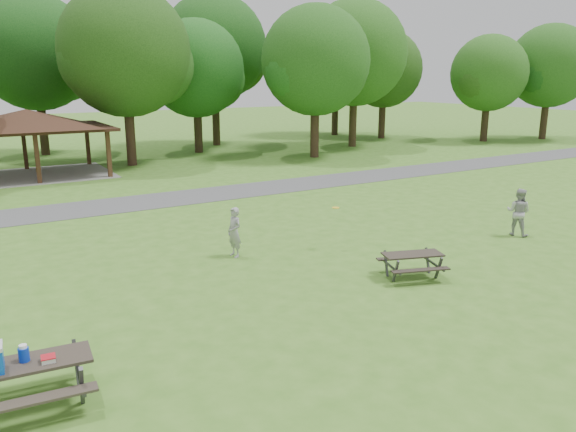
# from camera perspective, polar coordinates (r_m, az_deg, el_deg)

# --- Properties ---
(ground) EXTENTS (160.00, 160.00, 0.00)m
(ground) POSITION_cam_1_polar(r_m,az_deg,el_deg) (14.36, 4.88, -8.91)
(ground) COLOR #417421
(ground) RESTS_ON ground
(asphalt_path) EXTENTS (120.00, 3.20, 0.02)m
(asphalt_path) POSITION_cam_1_polar(r_m,az_deg,el_deg) (26.47, -13.14, 1.55)
(asphalt_path) COLOR #49494B
(asphalt_path) RESTS_ON ground
(pavilion) EXTENTS (8.60, 7.01, 3.76)m
(pavilion) POSITION_cam_1_polar(r_m,az_deg,el_deg) (34.96, -24.99, 8.67)
(pavilion) COLOR #321C12
(pavilion) RESTS_ON ground
(tree_row_e) EXTENTS (8.40, 8.00, 11.02)m
(tree_row_e) POSITION_cam_1_polar(r_m,az_deg,el_deg) (37.06, -16.10, 15.43)
(tree_row_e) COLOR black
(tree_row_e) RESTS_ON ground
(tree_row_f) EXTENTS (7.35, 7.00, 9.55)m
(tree_row_f) POSITION_cam_1_polar(r_m,az_deg,el_deg) (42.29, -9.24, 14.28)
(tree_row_f) COLOR black
(tree_row_f) RESTS_ON ground
(tree_row_g) EXTENTS (7.77, 7.40, 10.25)m
(tree_row_g) POSITION_cam_1_polar(r_m,az_deg,el_deg) (39.36, 2.89, 15.18)
(tree_row_g) COLOR #2F1F15
(tree_row_g) RESTS_ON ground
(tree_row_h) EXTENTS (8.61, 8.20, 11.37)m
(tree_row_h) POSITION_cam_1_polar(r_m,az_deg,el_deg) (45.73, 6.87, 15.83)
(tree_row_h) COLOR #322316
(tree_row_h) RESTS_ON ground
(tree_row_i) EXTENTS (7.14, 6.80, 9.52)m
(tree_row_i) POSITION_cam_1_polar(r_m,az_deg,el_deg) (52.20, 9.77, 14.28)
(tree_row_i) COLOR black
(tree_row_i) RESTS_ON ground
(tree_row_j) EXTENTS (6.72, 6.40, 8.96)m
(tree_row_j) POSITION_cam_1_polar(r_m,az_deg,el_deg) (51.90, 19.75, 13.29)
(tree_row_j) COLOR black
(tree_row_j) RESTS_ON ground
(tree_deep_b) EXTENTS (8.40, 8.00, 11.13)m
(tree_deep_b) POSITION_cam_1_polar(r_m,az_deg,el_deg) (44.10, -24.15, 14.62)
(tree_deep_b) COLOR black
(tree_deep_b) RESTS_ON ground
(tree_deep_c) EXTENTS (8.82, 8.40, 11.90)m
(tree_deep_c) POSITION_cam_1_polar(r_m,az_deg,el_deg) (46.73, -7.43, 16.29)
(tree_deep_c) COLOR black
(tree_deep_c) RESTS_ON ground
(tree_deep_d) EXTENTS (8.40, 8.00, 11.27)m
(tree_deep_d) POSITION_cam_1_polar(r_m,az_deg,el_deg) (54.53, 4.98, 15.59)
(tree_deep_d) COLOR black
(tree_deep_d) RESTS_ON ground
(tree_flank_right) EXTENTS (7.56, 7.20, 9.97)m
(tree_flank_right) POSITION_cam_1_polar(r_m,az_deg,el_deg) (55.79, 25.07, 13.43)
(tree_flank_right) COLOR black
(tree_flank_right) RESTS_ON ground
(picnic_table_near) EXTENTS (2.17, 1.81, 1.41)m
(picnic_table_near) POSITION_cam_1_polar(r_m,az_deg,el_deg) (10.84, -25.91, -13.69)
(picnic_table_near) COLOR #2E2721
(picnic_table_near) RESTS_ON ground
(picnic_table_middle) EXTENTS (2.02, 1.81, 0.73)m
(picnic_table_middle) POSITION_cam_1_polar(r_m,az_deg,el_deg) (16.33, 12.53, -4.31)
(picnic_table_middle) COLOR #2A241E
(picnic_table_middle) RESTS_ON ground
(frisbee_in_flight) EXTENTS (0.29, 0.29, 0.02)m
(frisbee_in_flight) POSITION_cam_1_polar(r_m,az_deg,el_deg) (18.36, 4.87, 0.85)
(frisbee_in_flight) COLOR yellow
(frisbee_in_flight) RESTS_ON ground
(frisbee_thrower) EXTENTS (0.45, 0.62, 1.60)m
(frisbee_thrower) POSITION_cam_1_polar(r_m,az_deg,el_deg) (17.75, -5.46, -1.65)
(frisbee_thrower) COLOR #98989A
(frisbee_thrower) RESTS_ON ground
(frisbee_catcher) EXTENTS (0.91, 1.01, 1.71)m
(frisbee_catcher) POSITION_cam_1_polar(r_m,az_deg,el_deg) (21.65, 22.36, 0.37)
(frisbee_catcher) COLOR #AAAAAD
(frisbee_catcher) RESTS_ON ground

